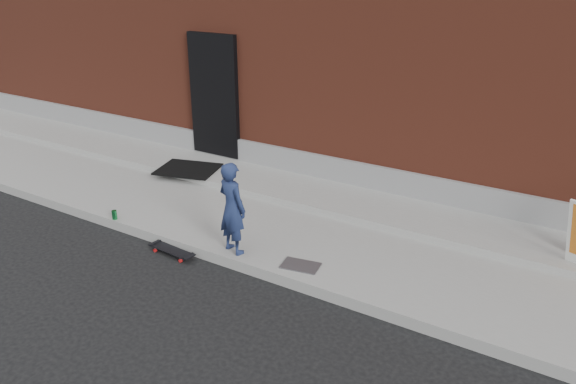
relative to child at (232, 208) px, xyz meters
The scene contains 9 objects.
ground 0.80m from the child, 57.46° to the right, with size 80.00×80.00×0.00m, color black.
sidewalk 1.48m from the child, 84.39° to the left, with size 20.00×3.00×0.15m, color gray.
apron 2.28m from the child, 86.68° to the left, with size 20.00×1.20×0.10m, color gray.
building 7.01m from the child, 88.93° to the left, with size 20.00×8.10×5.00m.
child is the anchor object (origin of this frame).
skateboard 1.13m from the child, 158.63° to the right, with size 0.72×0.23×0.08m.
soda_can 2.17m from the child, behind, with size 0.08×0.08×0.14m, color #1C8D41.
doormat 3.06m from the child, 142.63° to the left, with size 1.03×0.83×0.03m, color black.
utility_plate 1.14m from the child, ahead, with size 0.47×0.30×0.01m, color #57565B.
Camera 1 is at (3.95, -4.99, 3.71)m, focal length 35.00 mm.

